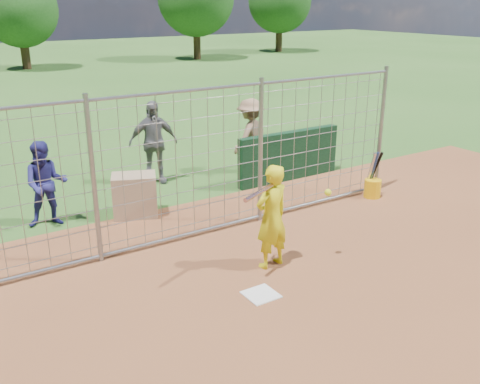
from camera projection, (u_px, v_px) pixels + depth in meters
ground at (253, 289)px, 7.50m from camera, size 100.00×100.00×0.00m
home_plate at (261, 295)px, 7.34m from camera, size 0.43×0.43×0.02m
dugout_wall at (289, 156)px, 11.90m from camera, size 2.60×0.20×1.10m
batter at (272, 217)px, 7.90m from camera, size 0.63×0.46×1.61m
bystander_a at (46, 184)px, 9.39m from camera, size 0.88×0.77×1.55m
bystander_b at (153, 142)px, 11.57m from camera, size 1.13×0.61×1.83m
bystander_c at (250, 136)px, 12.36m from camera, size 1.27×1.02×1.72m
equipment_bin at (135, 195)px, 9.93m from camera, size 0.95×0.81×0.80m
equipment_in_play at (278, 192)px, 7.55m from camera, size 1.56×0.42×0.27m
bucket_with_bats at (372, 186)px, 10.92m from camera, size 0.34×0.38×0.97m
backstop_fence at (185, 168)px, 8.66m from camera, size 9.08×0.08×2.60m
tree_line at (20, 2)px, 30.09m from camera, size 44.66×6.72×6.48m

